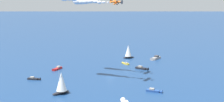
{
  "coord_description": "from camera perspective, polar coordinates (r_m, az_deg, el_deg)",
  "views": [
    {
      "loc": [
        133.42,
        53.14,
        39.34
      ],
      "look_at": [
        0.07,
        0.94,
        13.98
      ],
      "focal_mm": 46.38,
      "sensor_mm": 36.0,
      "label": 1
    }
  ],
  "objects": [
    {
      "name": "motorboat_far_port",
      "position": [
        127.56,
        8.46,
        -7.78
      ],
      "size": [
        1.89,
        7.0,
        2.03
      ],
      "color": "#23478C",
      "rests_on": "ground_plane"
    },
    {
      "name": "motorboat_ahead",
      "position": [
        150.07,
        -15.01,
        -5.3
      ],
      "size": [
        2.78,
        6.78,
        1.91
      ],
      "color": "black",
      "rests_on": "ground_plane"
    },
    {
      "name": "sailboat_near_centre",
      "position": [
        124.64,
        -9.96,
        -6.19
      ],
      "size": [
        8.31,
        6.18,
        10.57
      ],
      "color": "black",
      "rests_on": "ground_plane"
    },
    {
      "name": "ground_plane",
      "position": [
        148.91,
        -0.33,
        -5.28
      ],
      "size": [
        2000.0,
        2000.0,
        0.0
      ],
      "primitive_type": "plane",
      "color": "navy"
    },
    {
      "name": "motorboat_mid_cluster",
      "position": [
        167.18,
        6.04,
        -3.4
      ],
      "size": [
        4.18,
        8.29,
        2.33
      ],
      "color": "black",
      "rests_on": "ground_plane"
    },
    {
      "name": "motorboat_inshore",
      "position": [
        179.68,
        2.63,
        -2.46
      ],
      "size": [
        4.51,
        5.9,
        1.74
      ],
      "color": "gold",
      "rests_on": "ground_plane"
    },
    {
      "name": "motorboat_offshore",
      "position": [
        195.83,
        8.5,
        -1.41
      ],
      "size": [
        10.89,
        5.21,
        3.06
      ],
      "color": "#9E9993",
      "rests_on": "ground_plane"
    },
    {
      "name": "biplane_lead",
      "position": [
        149.69,
        0.91,
        9.7
      ],
      "size": [
        7.48,
        6.85,
        3.82
      ],
      "color": "orange"
    },
    {
      "name": "sailboat_trailing",
      "position": [
        197.27,
        3.24,
        -0.1
      ],
      "size": [
        6.75,
        7.48,
        10.18
      ],
      "color": "black",
      "rests_on": "ground_plane"
    },
    {
      "name": "smoke_trail_lead",
      "position": [
        158.44,
        -5.53,
        9.67
      ],
      "size": [
        4.83,
        22.01,
        4.05
      ],
      "color": "silver"
    },
    {
      "name": "motorboat_far_stbd",
      "position": [
        168.21,
        -10.82,
        -3.45
      ],
      "size": [
        7.92,
        2.12,
        2.29
      ],
      "color": "#B21E1E",
      "rests_on": "ground_plane"
    }
  ]
}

